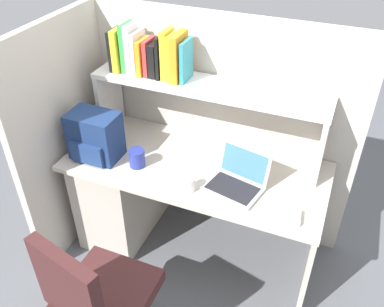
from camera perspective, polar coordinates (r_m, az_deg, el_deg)
name	(u,v)px	position (r m, az deg, el deg)	size (l,w,h in m)	color
ground_plane	(195,246)	(3.04, 0.37, -12.56)	(8.00, 8.00, 0.00)	#595B60
desk	(142,189)	(2.88, -6.82, -4.92)	(1.60, 0.70, 0.73)	beige
cubicle_partition_rear	(216,128)	(2.81, 3.34, 3.53)	(1.84, 0.05, 1.55)	#BCB5A8
cubicle_partition_left	(73,134)	(2.85, -16.03, 2.59)	(0.05, 1.06, 1.55)	#BCB5A8
overhead_hutch	(208,99)	(2.51, 2.19, 7.42)	(1.44, 0.28, 0.45)	beige
reference_books_on_shelf	(150,54)	(2.55, -5.81, 13.46)	(0.49, 0.18, 0.29)	black
laptop	(237,179)	(2.37, 6.25, -3.51)	(0.36, 0.32, 0.22)	#B7BABF
backpack	(95,137)	(2.60, -13.21, 2.28)	(0.30, 0.23, 0.30)	navy
computer_mouse	(295,217)	(2.24, 13.91, -8.49)	(0.06, 0.10, 0.03)	silver
paper_cup	(188,184)	(2.33, -0.54, -4.23)	(0.08, 0.08, 0.09)	white
snack_canister	(137,158)	(2.52, -7.56, -0.63)	(0.10, 0.10, 0.11)	navy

